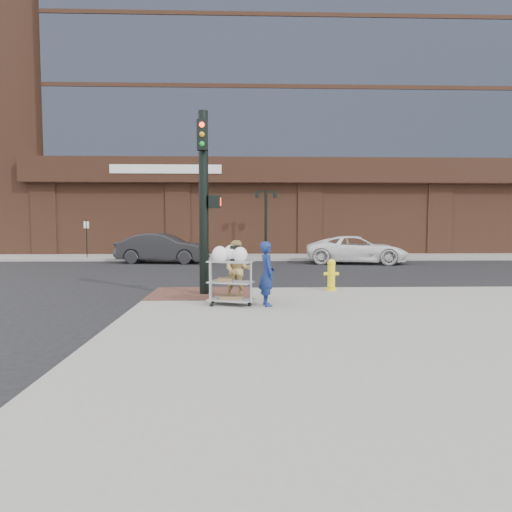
{
  "coord_description": "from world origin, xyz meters",
  "views": [
    {
      "loc": [
        0.55,
        -11.81,
        2.09
      ],
      "look_at": [
        0.92,
        0.15,
        1.25
      ],
      "focal_mm": 32.0,
      "sensor_mm": 36.0,
      "label": 1
    }
  ],
  "objects_px": {
    "woman_blue": "(267,274)",
    "lamp_post": "(266,215)",
    "pedestrian_tan": "(238,270)",
    "utility_cart": "(231,278)",
    "traffic_signal_pole": "(204,197)",
    "minivan_white": "(357,250)",
    "sedan_dark": "(163,248)",
    "fire_hydrant": "(331,274)"
  },
  "relations": [
    {
      "from": "traffic_signal_pole",
      "to": "pedestrian_tan",
      "type": "bearing_deg",
      "value": -45.85
    },
    {
      "from": "pedestrian_tan",
      "to": "utility_cart",
      "type": "height_order",
      "value": "pedestrian_tan"
    },
    {
      "from": "woman_blue",
      "to": "minivan_white",
      "type": "bearing_deg",
      "value": -33.05
    },
    {
      "from": "sedan_dark",
      "to": "minivan_white",
      "type": "bearing_deg",
      "value": -86.13
    },
    {
      "from": "woman_blue",
      "to": "pedestrian_tan",
      "type": "relative_size",
      "value": 1.0
    },
    {
      "from": "lamp_post",
      "to": "fire_hydrant",
      "type": "bearing_deg",
      "value": -85.49
    },
    {
      "from": "traffic_signal_pole",
      "to": "lamp_post",
      "type": "bearing_deg",
      "value": 80.76
    },
    {
      "from": "lamp_post",
      "to": "sedan_dark",
      "type": "height_order",
      "value": "lamp_post"
    },
    {
      "from": "woman_blue",
      "to": "lamp_post",
      "type": "bearing_deg",
      "value": -13.43
    },
    {
      "from": "lamp_post",
      "to": "sedan_dark",
      "type": "bearing_deg",
      "value": -150.54
    },
    {
      "from": "pedestrian_tan",
      "to": "lamp_post",
      "type": "bearing_deg",
      "value": 85.81
    },
    {
      "from": "woman_blue",
      "to": "minivan_white",
      "type": "height_order",
      "value": "woman_blue"
    },
    {
      "from": "minivan_white",
      "to": "lamp_post",
      "type": "bearing_deg",
      "value": 60.24
    },
    {
      "from": "lamp_post",
      "to": "traffic_signal_pole",
      "type": "bearing_deg",
      "value": -99.24
    },
    {
      "from": "pedestrian_tan",
      "to": "utility_cart",
      "type": "relative_size",
      "value": 1.06
    },
    {
      "from": "traffic_signal_pole",
      "to": "minivan_white",
      "type": "height_order",
      "value": "traffic_signal_pole"
    },
    {
      "from": "utility_cart",
      "to": "traffic_signal_pole",
      "type": "bearing_deg",
      "value": 113.79
    },
    {
      "from": "lamp_post",
      "to": "traffic_signal_pole",
      "type": "height_order",
      "value": "traffic_signal_pole"
    },
    {
      "from": "sedan_dark",
      "to": "traffic_signal_pole",
      "type": "bearing_deg",
      "value": -157.6
    },
    {
      "from": "minivan_white",
      "to": "sedan_dark",
      "type": "bearing_deg",
      "value": 96.53
    },
    {
      "from": "utility_cart",
      "to": "fire_hydrant",
      "type": "bearing_deg",
      "value": 38.43
    },
    {
      "from": "woman_blue",
      "to": "sedan_dark",
      "type": "bearing_deg",
      "value": 8.71
    },
    {
      "from": "sedan_dark",
      "to": "utility_cart",
      "type": "relative_size",
      "value": 3.39
    },
    {
      "from": "minivan_white",
      "to": "utility_cart",
      "type": "bearing_deg",
      "value": 164.14
    },
    {
      "from": "minivan_white",
      "to": "fire_hydrant",
      "type": "xyz_separation_m",
      "value": [
        -3.47,
        -10.81,
        -0.11
      ]
    },
    {
      "from": "woman_blue",
      "to": "fire_hydrant",
      "type": "relative_size",
      "value": 1.65
    },
    {
      "from": "traffic_signal_pole",
      "to": "woman_blue",
      "type": "distance_m",
      "value": 3.12
    },
    {
      "from": "sedan_dark",
      "to": "minivan_white",
      "type": "relative_size",
      "value": 0.92
    },
    {
      "from": "pedestrian_tan",
      "to": "sedan_dark",
      "type": "relative_size",
      "value": 0.31
    },
    {
      "from": "traffic_signal_pole",
      "to": "fire_hydrant",
      "type": "relative_size",
      "value": 5.4
    },
    {
      "from": "woman_blue",
      "to": "pedestrian_tan",
      "type": "distance_m",
      "value": 1.15
    },
    {
      "from": "lamp_post",
      "to": "woman_blue",
      "type": "distance_m",
      "value": 17.2
    },
    {
      "from": "traffic_signal_pole",
      "to": "woman_blue",
      "type": "height_order",
      "value": "traffic_signal_pole"
    },
    {
      "from": "sedan_dark",
      "to": "minivan_white",
      "type": "distance_m",
      "value": 10.35
    },
    {
      "from": "lamp_post",
      "to": "fire_hydrant",
      "type": "height_order",
      "value": "lamp_post"
    },
    {
      "from": "traffic_signal_pole",
      "to": "utility_cart",
      "type": "distance_m",
      "value": 2.76
    },
    {
      "from": "sedan_dark",
      "to": "utility_cart",
      "type": "height_order",
      "value": "sedan_dark"
    },
    {
      "from": "utility_cart",
      "to": "pedestrian_tan",
      "type": "bearing_deg",
      "value": 78.08
    },
    {
      "from": "pedestrian_tan",
      "to": "fire_hydrant",
      "type": "height_order",
      "value": "pedestrian_tan"
    },
    {
      "from": "pedestrian_tan",
      "to": "minivan_white",
      "type": "height_order",
      "value": "pedestrian_tan"
    },
    {
      "from": "pedestrian_tan",
      "to": "sedan_dark",
      "type": "xyz_separation_m",
      "value": [
        -4.15,
        12.95,
        -0.11
      ]
    },
    {
      "from": "traffic_signal_pole",
      "to": "minivan_white",
      "type": "bearing_deg",
      "value": 58.02
    }
  ]
}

